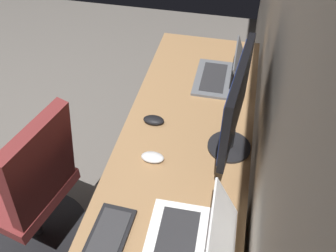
{
  "coord_description": "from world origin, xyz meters",
  "views": [
    {
      "loc": [
        1.35,
        1.89,
        2.0
      ],
      "look_at": [
        0.28,
        1.66,
        0.95
      ],
      "focal_mm": 39.84,
      "sensor_mm": 36.0,
      "label": 1
    }
  ],
  "objects_px": {
    "laptop_left": "(224,74)",
    "mouse_main": "(153,157)",
    "monitor_primary": "(235,105)",
    "office_chair": "(32,195)",
    "laptop_leftmost": "(195,236)",
    "mouse_spare": "(154,120)"
  },
  "relations": [
    {
      "from": "monitor_primary",
      "to": "office_chair",
      "type": "relative_size",
      "value": 0.53
    },
    {
      "from": "laptop_left",
      "to": "mouse_main",
      "type": "distance_m",
      "value": 0.7
    },
    {
      "from": "monitor_primary",
      "to": "laptop_left",
      "type": "xyz_separation_m",
      "value": [
        -0.51,
        -0.08,
        -0.21
      ]
    },
    {
      "from": "monitor_primary",
      "to": "laptop_left",
      "type": "relative_size",
      "value": 1.5
    },
    {
      "from": "mouse_main",
      "to": "office_chair",
      "type": "distance_m",
      "value": 0.68
    },
    {
      "from": "laptop_left",
      "to": "mouse_main",
      "type": "height_order",
      "value": "laptop_left"
    },
    {
      "from": "laptop_left",
      "to": "office_chair",
      "type": "distance_m",
      "value": 1.2
    },
    {
      "from": "monitor_primary",
      "to": "mouse_main",
      "type": "bearing_deg",
      "value": -65.49
    },
    {
      "from": "laptop_leftmost",
      "to": "mouse_main",
      "type": "height_order",
      "value": "laptop_leftmost"
    },
    {
      "from": "mouse_main",
      "to": "laptop_leftmost",
      "type": "bearing_deg",
      "value": 34.52
    },
    {
      "from": "laptop_left",
      "to": "office_chair",
      "type": "height_order",
      "value": "office_chair"
    },
    {
      "from": "monitor_primary",
      "to": "office_chair",
      "type": "height_order",
      "value": "monitor_primary"
    },
    {
      "from": "office_chair",
      "to": "laptop_left",
      "type": "bearing_deg",
      "value": 132.89
    },
    {
      "from": "mouse_spare",
      "to": "office_chair",
      "type": "xyz_separation_m",
      "value": [
        0.37,
        -0.55,
        -0.29
      ]
    },
    {
      "from": "monitor_primary",
      "to": "office_chair",
      "type": "distance_m",
      "value": 1.11
    },
    {
      "from": "laptop_leftmost",
      "to": "mouse_spare",
      "type": "relative_size",
      "value": 3.21
    },
    {
      "from": "monitor_primary",
      "to": "laptop_leftmost",
      "type": "bearing_deg",
      "value": -8.48
    },
    {
      "from": "monitor_primary",
      "to": "office_chair",
      "type": "bearing_deg",
      "value": -73.3
    },
    {
      "from": "mouse_spare",
      "to": "monitor_primary",
      "type": "bearing_deg",
      "value": 76.65
    },
    {
      "from": "monitor_primary",
      "to": "mouse_main",
      "type": "xyz_separation_m",
      "value": [
        0.15,
        -0.33,
        -0.25
      ]
    },
    {
      "from": "monitor_primary",
      "to": "mouse_main",
      "type": "distance_m",
      "value": 0.43
    },
    {
      "from": "mouse_main",
      "to": "mouse_spare",
      "type": "xyz_separation_m",
      "value": [
        -0.24,
        -0.05,
        0.0
      ]
    }
  ]
}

